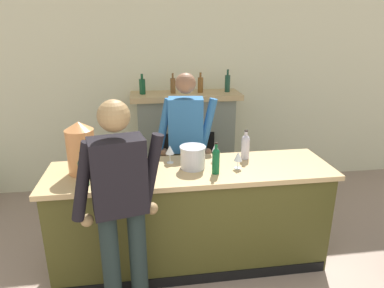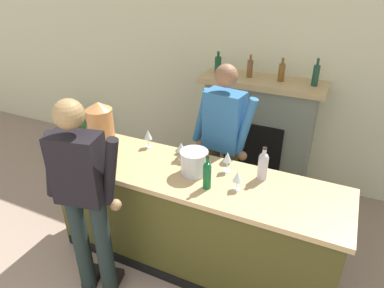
# 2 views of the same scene
# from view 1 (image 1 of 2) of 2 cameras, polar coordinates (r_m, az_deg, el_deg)

# --- Properties ---
(wall_back_panel) EXTENTS (12.00, 0.07, 2.75)m
(wall_back_panel) POSITION_cam_1_polar(r_m,az_deg,el_deg) (4.71, -3.90, 9.04)
(wall_back_panel) COLOR beige
(wall_back_panel) RESTS_ON ground_plane
(bar_counter) EXTENTS (2.55, 0.70, 0.99)m
(bar_counter) POSITION_cam_1_polar(r_m,az_deg,el_deg) (3.28, -0.14, -12.07)
(bar_counter) COLOR #44421A
(bar_counter) RESTS_ON ground_plane
(fireplace_stone) EXTENTS (1.41, 0.52, 1.66)m
(fireplace_stone) POSITION_cam_1_polar(r_m,az_deg,el_deg) (4.65, -1.06, 0.32)
(fireplace_stone) COLOR gray
(fireplace_stone) RESTS_ON ground_plane
(person_customer) EXTENTS (0.65, 0.36, 1.76)m
(person_customer) POSITION_cam_1_polar(r_m,az_deg,el_deg) (2.48, -11.77, -10.77)
(person_customer) COLOR black
(person_customer) RESTS_ON ground_plane
(person_bartender) EXTENTS (0.65, 0.34, 1.75)m
(person_bartender) POSITION_cam_1_polar(r_m,az_deg,el_deg) (3.66, -1.02, -0.43)
(person_bartender) COLOR brown
(person_bartender) RESTS_ON ground_plane
(copper_dispenser) EXTENTS (0.24, 0.28, 0.46)m
(copper_dispenser) POSITION_cam_1_polar(r_m,az_deg,el_deg) (3.04, -18.04, -0.58)
(copper_dispenser) COLOR #CE834A
(copper_dispenser) RESTS_ON bar_counter
(ice_bucket_steel) EXTENTS (0.23, 0.23, 0.20)m
(ice_bucket_steel) POSITION_cam_1_polar(r_m,az_deg,el_deg) (3.04, 0.12, -2.21)
(ice_bucket_steel) COLOR silver
(ice_bucket_steel) RESTS_ON bar_counter
(wine_bottle_chardonnay_pale) EXTENTS (0.06, 0.06, 0.28)m
(wine_bottle_chardonnay_pale) POSITION_cam_1_polar(r_m,az_deg,el_deg) (2.92, 4.01, -2.64)
(wine_bottle_chardonnay_pale) COLOR #0E532A
(wine_bottle_chardonnay_pale) RESTS_ON bar_counter
(wine_bottle_cabernet_heavy) EXTENTS (0.08, 0.08, 0.28)m
(wine_bottle_cabernet_heavy) POSITION_cam_1_polar(r_m,az_deg,el_deg) (3.28, 8.89, -0.27)
(wine_bottle_cabernet_heavy) COLOR #B3AFBD
(wine_bottle_cabernet_heavy) RESTS_ON bar_counter
(wine_bottle_port_short) EXTENTS (0.08, 0.08, 0.28)m
(wine_bottle_port_short) POSITION_cam_1_polar(r_m,az_deg,el_deg) (2.83, -17.66, -4.22)
(wine_bottle_port_short) COLOR #1B4D2F
(wine_bottle_port_short) RESTS_ON bar_counter
(wine_glass_mid_counter) EXTENTS (0.07, 0.07, 0.16)m
(wine_glass_mid_counter) POSITION_cam_1_polar(r_m,az_deg,el_deg) (3.05, 7.69, -2.14)
(wine_glass_mid_counter) COLOR silver
(wine_glass_mid_counter) RESTS_ON bar_counter
(wine_glass_back_row) EXTENTS (0.08, 0.08, 0.18)m
(wine_glass_back_row) POSITION_cam_1_polar(r_m,az_deg,el_deg) (3.21, -10.72, -0.85)
(wine_glass_back_row) COLOR silver
(wine_glass_back_row) RESTS_ON bar_counter
(wine_glass_by_dispenser) EXTENTS (0.08, 0.08, 0.17)m
(wine_glass_by_dispenser) POSITION_cam_1_polar(r_m,az_deg,el_deg) (3.14, -3.72, -1.06)
(wine_glass_by_dispenser) COLOR silver
(wine_glass_by_dispenser) RESTS_ON bar_counter
(wine_glass_front_left) EXTENTS (0.07, 0.07, 0.18)m
(wine_glass_front_left) POSITION_cam_1_polar(r_m,az_deg,el_deg) (3.20, 3.96, -0.64)
(wine_glass_front_left) COLOR silver
(wine_glass_front_left) RESTS_ON bar_counter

